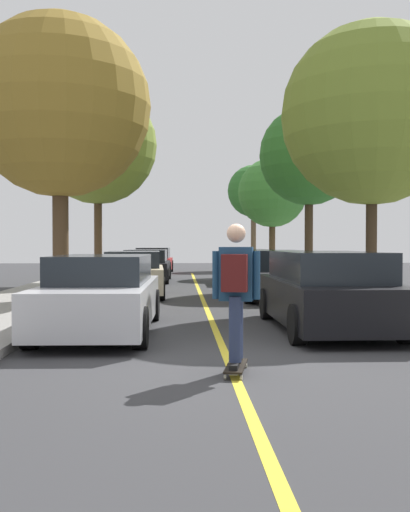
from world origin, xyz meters
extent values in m
plane|color=#353538|center=(0.00, 0.00, 0.00)|extent=(80.00, 80.00, 0.00)
cube|color=gold|center=(0.00, 4.00, 0.00)|extent=(0.12, 39.20, 0.01)
cube|color=#B7B7BC|center=(-2.03, 2.84, 0.53)|extent=(1.83, 4.67, 0.71)
cube|color=black|center=(-2.03, 3.00, 1.13)|extent=(1.59, 2.76, 0.48)
cylinder|color=black|center=(-1.24, 1.21, 0.32)|extent=(0.23, 0.64, 0.64)
cylinder|color=black|center=(-2.87, 1.23, 0.32)|extent=(0.23, 0.64, 0.64)
cylinder|color=black|center=(-1.18, 4.45, 0.32)|extent=(0.23, 0.64, 0.64)
cylinder|color=black|center=(-2.82, 4.48, 0.32)|extent=(0.23, 0.64, 0.64)
cube|color=#BCAD89|center=(-2.03, 10.01, 0.53)|extent=(1.90, 4.07, 0.69)
cube|color=black|center=(-2.03, 10.18, 1.11)|extent=(1.64, 2.67, 0.47)
cylinder|color=black|center=(-1.16, 8.74, 0.32)|extent=(0.24, 0.65, 0.64)
cylinder|color=black|center=(-2.79, 8.68, 0.32)|extent=(0.24, 0.65, 0.64)
cylinder|color=black|center=(-1.26, 11.35, 0.32)|extent=(0.24, 0.65, 0.64)
cylinder|color=black|center=(-2.89, 11.29, 0.32)|extent=(0.24, 0.65, 0.64)
cube|color=black|center=(-2.03, 16.88, 0.50)|extent=(1.89, 4.60, 0.64)
cube|color=black|center=(-2.03, 16.93, 1.07)|extent=(1.66, 2.82, 0.50)
cylinder|color=black|center=(-1.18, 15.28, 0.32)|extent=(0.23, 0.64, 0.64)
cylinder|color=black|center=(-2.91, 15.30, 0.32)|extent=(0.23, 0.64, 0.64)
cylinder|color=black|center=(-1.15, 18.46, 0.32)|extent=(0.23, 0.64, 0.64)
cylinder|color=black|center=(-2.88, 18.48, 0.32)|extent=(0.23, 0.64, 0.64)
cube|color=maroon|center=(-2.03, 23.62, 0.49)|extent=(1.95, 4.48, 0.61)
cube|color=black|center=(-2.03, 23.62, 1.07)|extent=(1.70, 2.84, 0.56)
cylinder|color=black|center=(-1.19, 22.08, 0.32)|extent=(0.23, 0.64, 0.64)
cylinder|color=black|center=(-2.93, 22.12, 0.32)|extent=(0.23, 0.64, 0.64)
cylinder|color=black|center=(-1.13, 25.12, 0.32)|extent=(0.23, 0.64, 0.64)
cylinder|color=black|center=(-2.86, 25.16, 0.32)|extent=(0.23, 0.64, 0.64)
cube|color=black|center=(2.03, 3.01, 0.54)|extent=(1.86, 4.53, 0.73)
cube|color=black|center=(2.03, 3.02, 1.17)|extent=(1.63, 3.08, 0.52)
cylinder|color=black|center=(1.16, 4.57, 0.32)|extent=(0.22, 0.64, 0.64)
cylinder|color=black|center=(2.88, 4.58, 0.32)|extent=(0.22, 0.64, 0.64)
cylinder|color=black|center=(1.18, 1.45, 0.32)|extent=(0.22, 0.64, 0.64)
cylinder|color=black|center=(2.90, 1.46, 0.32)|extent=(0.22, 0.64, 0.64)
cube|color=#38383D|center=(2.03, 9.26, 0.50)|extent=(1.90, 4.40, 0.64)
cube|color=black|center=(2.03, 9.19, 1.10)|extent=(1.66, 2.60, 0.57)
cylinder|color=black|center=(1.14, 10.75, 0.32)|extent=(0.22, 0.64, 0.64)
cylinder|color=black|center=(2.90, 10.77, 0.32)|extent=(0.22, 0.64, 0.64)
cylinder|color=black|center=(1.16, 7.76, 0.32)|extent=(0.22, 0.64, 0.64)
cylinder|color=black|center=(2.91, 7.78, 0.32)|extent=(0.22, 0.64, 0.64)
cube|color=#1E5B33|center=(2.03, 15.57, 0.50)|extent=(1.89, 4.42, 0.64)
cube|color=black|center=(2.03, 15.67, 1.09)|extent=(1.66, 2.87, 0.53)
cylinder|color=black|center=(1.16, 17.08, 0.32)|extent=(0.22, 0.64, 0.64)
cylinder|color=black|center=(2.91, 17.07, 0.32)|extent=(0.22, 0.64, 0.64)
cylinder|color=black|center=(1.14, 14.07, 0.32)|extent=(0.22, 0.64, 0.64)
cylinder|color=black|center=(2.90, 14.06, 0.32)|extent=(0.22, 0.64, 0.64)
cylinder|color=#4C3823|center=(-3.77, 8.00, 1.96)|extent=(0.41, 0.41, 3.65)
sphere|color=olive|center=(-3.77, 8.00, 5.16)|extent=(4.74, 4.74, 4.74)
cylinder|color=#4C3823|center=(-3.77, 15.09, 2.01)|extent=(0.30, 0.30, 3.74)
sphere|color=olive|center=(-3.77, 15.09, 5.34)|extent=(4.50, 4.50, 4.50)
cylinder|color=#3D2D1E|center=(3.77, 5.81, 1.73)|extent=(0.25, 0.25, 3.18)
sphere|color=olive|center=(3.77, 5.81, 4.55)|extent=(4.17, 4.17, 4.17)
cylinder|color=#3D2D1E|center=(3.77, 12.39, 1.87)|extent=(0.28, 0.28, 3.45)
sphere|color=#2D6B28|center=(3.77, 12.39, 4.59)|extent=(3.41, 3.41, 3.41)
cylinder|color=#4C3823|center=(3.77, 20.36, 1.50)|extent=(0.30, 0.30, 2.72)
sphere|color=#3D7F33|center=(3.77, 20.36, 4.01)|extent=(3.30, 3.30, 3.30)
cylinder|color=brown|center=(3.77, 27.49, 1.96)|extent=(0.31, 0.31, 3.63)
sphere|color=#2D6B28|center=(3.77, 27.49, 4.72)|extent=(3.10, 3.10, 3.10)
cube|color=black|center=(0.03, -0.50, 0.09)|extent=(0.38, 0.87, 0.02)
cylinder|color=beige|center=(0.00, -0.15, 0.03)|extent=(0.04, 0.06, 0.06)
cylinder|color=beige|center=(0.19, -0.18, 0.03)|extent=(0.04, 0.06, 0.06)
cylinder|color=beige|center=(-0.13, -0.82, 0.03)|extent=(0.04, 0.06, 0.06)
cylinder|color=beige|center=(0.06, -0.85, 0.03)|extent=(0.04, 0.06, 0.06)
cube|color=#99999E|center=(0.10, -0.17, 0.07)|extent=(0.11, 0.06, 0.02)
cube|color=#99999E|center=(-0.03, -0.83, 0.07)|extent=(0.11, 0.06, 0.02)
cube|color=black|center=(0.07, -0.28, 0.13)|extent=(0.15, 0.27, 0.06)
cube|color=black|center=(-0.01, -0.72, 0.13)|extent=(0.15, 0.27, 0.06)
cylinder|color=#283351|center=(0.06, -0.38, 0.55)|extent=(0.18, 0.18, 0.78)
cylinder|color=#283351|center=(0.01, -0.62, 0.55)|extent=(0.18, 0.18, 0.78)
cube|color=navy|center=(0.03, -0.50, 1.21)|extent=(0.43, 0.29, 0.65)
sphere|color=tan|center=(0.03, -0.50, 1.70)|extent=(0.23, 0.23, 0.23)
cylinder|color=navy|center=(-0.21, -0.45, 1.19)|extent=(0.11, 0.11, 0.58)
cylinder|color=navy|center=(0.27, -0.55, 1.19)|extent=(0.11, 0.11, 0.58)
cube|color=#4C1414|center=(-0.01, -0.70, 1.23)|extent=(0.33, 0.23, 0.44)
camera|label=1|loc=(-0.65, -7.57, 1.57)|focal=41.28mm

